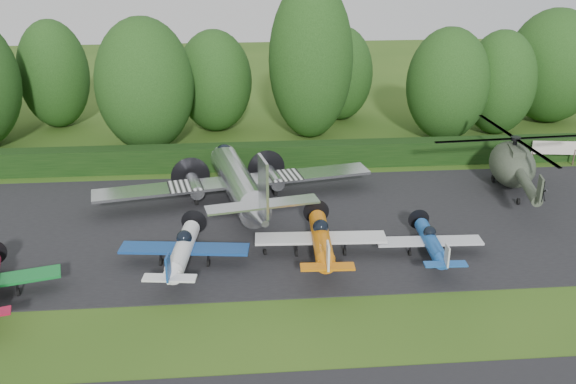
{
  "coord_description": "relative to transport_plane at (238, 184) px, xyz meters",
  "views": [
    {
      "loc": [
        -1.1,
        -28.2,
        18.68
      ],
      "look_at": [
        2.12,
        9.82,
        2.5
      ],
      "focal_mm": 40.0,
      "sensor_mm": 36.0,
      "label": 1
    }
  ],
  "objects": [
    {
      "name": "ground",
      "position": [
        1.07,
        -13.29,
        -1.78
      ],
      "size": [
        160.0,
        160.0,
        0.0
      ],
      "primitive_type": "plane",
      "color": "#294B15",
      "rests_on": "ground"
    },
    {
      "name": "apron",
      "position": [
        1.07,
        -3.29,
        -1.78
      ],
      "size": [
        70.0,
        18.0,
        0.01
      ],
      "primitive_type": "cube",
      "color": "black",
      "rests_on": "ground"
    },
    {
      "name": "hedgerow",
      "position": [
        1.07,
        7.71,
        -1.78
      ],
      "size": [
        90.0,
        1.6,
        2.0
      ],
      "primitive_type": "cube",
      "color": "black",
      "rests_on": "ground"
    },
    {
      "name": "transport_plane",
      "position": [
        0.0,
        0.0,
        0.0
      ],
      "size": [
        19.95,
        15.29,
        6.39
      ],
      "rotation": [
        0.0,
        0.0,
        -0.19
      ],
      "color": "silver",
      "rests_on": "ground"
    },
    {
      "name": "light_plane_white",
      "position": [
        -3.33,
        -8.41,
        -0.58
      ],
      "size": [
        7.52,
        7.91,
        2.89
      ],
      "rotation": [
        0.0,
        0.0,
        0.12
      ],
      "color": "white",
      "rests_on": "ground"
    },
    {
      "name": "light_plane_orange",
      "position": [
        4.8,
        -7.87,
        -0.52
      ],
      "size": [
        7.88,
        8.29,
        3.03
      ],
      "rotation": [
        0.0,
        0.0,
        0.05
      ],
      "color": "orange",
      "rests_on": "ground"
    },
    {
      "name": "light_plane_blue",
      "position": [
        11.35,
        -8.33,
        -0.76
      ],
      "size": [
        6.38,
        6.71,
        2.45
      ],
      "rotation": [
        0.0,
        0.0,
        0.04
      ],
      "color": "#1A509F",
      "rests_on": "ground"
    },
    {
      "name": "helicopter",
      "position": [
        20.5,
        1.86,
        0.36
      ],
      "size": [
        12.39,
        14.51,
        3.99
      ],
      "rotation": [
        0.0,
        0.0,
        0.2
      ],
      "color": "#353D2F",
      "rests_on": "ground"
    },
    {
      "name": "sign_board",
      "position": [
        26.02,
        6.4,
        -0.41
      ],
      "size": [
        3.61,
        0.14,
        2.03
      ],
      "rotation": [
        0.0,
        0.0,
        0.14
      ],
      "color": "#3F3326",
      "rests_on": "ground"
    },
    {
      "name": "tree_1",
      "position": [
        31.12,
        18.63,
        3.78
      ],
      "size": [
        9.02,
        9.02,
        11.14
      ],
      "color": "black",
      "rests_on": "ground"
    },
    {
      "name": "tree_3",
      "position": [
        6.86,
        15.65,
        5.36
      ],
      "size": [
        7.6,
        7.6,
        14.32
      ],
      "color": "black",
      "rests_on": "ground"
    },
    {
      "name": "tree_4",
      "position": [
        19.07,
        13.91,
        3.32
      ],
      "size": [
        7.4,
        7.4,
        10.22
      ],
      "color": "black",
      "rests_on": "ground"
    },
    {
      "name": "tree_5",
      "position": [
        -1.9,
        18.41,
        3.0
      ],
      "size": [
        7.02,
        7.02,
        9.58
      ],
      "color": "black",
      "rests_on": "ground"
    },
    {
      "name": "tree_6",
      "position": [
        24.46,
        15.22,
        3.06
      ],
      "size": [
        6.62,
        6.62,
        9.71
      ],
      "color": "black",
      "rests_on": "ground"
    },
    {
      "name": "tree_7",
      "position": [
        10.53,
        21.14,
        2.87
      ],
      "size": [
        6.37,
        6.37,
        9.33
      ],
      "color": "black",
      "rests_on": "ground"
    },
    {
      "name": "tree_9",
      "position": [
        -7.69,
        13.23,
        3.97
      ],
      "size": [
        8.36,
        8.36,
        11.53
      ],
      "color": "black",
      "rests_on": "ground"
    },
    {
      "name": "tree_11",
      "position": [
        -17.22,
        20.88,
        3.38
      ],
      "size": [
        6.62,
        6.62,
        10.34
      ],
      "color": "black",
      "rests_on": "ground"
    }
  ]
}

